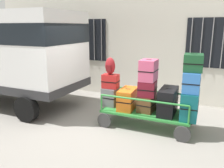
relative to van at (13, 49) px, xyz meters
The scene contains 16 objects.
ground_plane 3.83m from the van, ahead, with size 40.00×40.00×0.00m, color gray.
building_wall 4.21m from the van, 35.99° to the left, with size 12.00×0.38×5.00m.
van is the anchor object (origin of this frame).
luggage_cart 4.63m from the van, ahead, with size 2.27×1.05×0.42m.
cart_railing 4.52m from the van, ahead, with size 2.16×0.91×0.43m.
suitcase_left_bottom 3.56m from the van, ahead, with size 0.41×0.39×0.48m.
suitcase_left_middle 3.45m from the van, ahead, with size 0.44×0.32×0.37m.
suitcase_midleft_bottom 4.05m from the van, ahead, with size 0.43×0.77×0.52m.
suitcase_center_bottom 4.55m from the van, ahead, with size 0.42×0.56×0.41m.
suitcase_center_middle 4.47m from the van, ahead, with size 0.45×0.48×0.37m.
suitcase_center_top 4.41m from the van, ahead, with size 0.38×0.52×0.52m.
suitcase_midright_bottom 5.02m from the van, ahead, with size 0.39×0.83×0.64m.
suitcase_right_bottom 5.52m from the van, ahead, with size 0.40×0.82×0.64m.
suitcase_right_middle 5.44m from the van, ahead, with size 0.40×0.78×0.46m.
suitcase_right_top 5.42m from the van, ahead, with size 0.45×0.57×0.38m.
backpack 3.39m from the van, ahead, with size 0.27×0.22×0.44m.
Camera 1 is at (2.53, -4.98, 2.49)m, focal length 37.55 mm.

